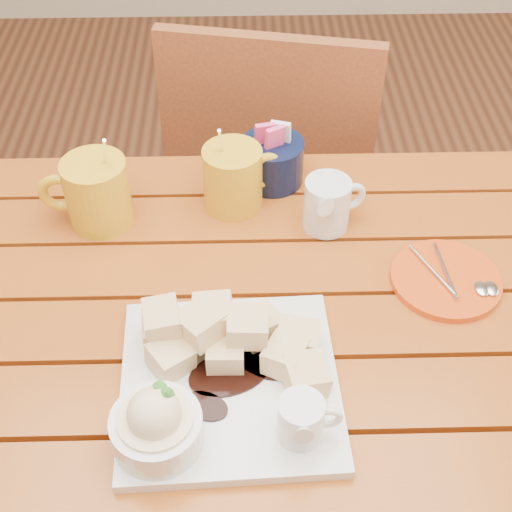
{
  "coord_description": "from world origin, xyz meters",
  "views": [
    {
      "loc": [
        0.02,
        -0.64,
        1.51
      ],
      "look_at": [
        0.04,
        0.07,
        0.82
      ],
      "focal_mm": 50.0,
      "sensor_mm": 36.0,
      "label": 1
    }
  ],
  "objects_px": {
    "coffee_mug_left": "(95,192)",
    "chair_far": "(274,176)",
    "coffee_mug_right": "(235,177)",
    "dessert_plate": "(215,381)",
    "table": "(231,373)",
    "orange_saucer": "(447,280)"
  },
  "relations": [
    {
      "from": "dessert_plate",
      "to": "chair_far",
      "type": "bearing_deg",
      "value": 81.72
    },
    {
      "from": "table",
      "to": "coffee_mug_right",
      "type": "xyz_separation_m",
      "value": [
        0.01,
        0.26,
        0.16
      ]
    },
    {
      "from": "coffee_mug_left",
      "to": "coffee_mug_right",
      "type": "height_order",
      "value": "coffee_mug_left"
    },
    {
      "from": "table",
      "to": "chair_far",
      "type": "height_order",
      "value": "chair_far"
    },
    {
      "from": "coffee_mug_left",
      "to": "chair_far",
      "type": "distance_m",
      "value": 0.6
    },
    {
      "from": "coffee_mug_right",
      "to": "orange_saucer",
      "type": "height_order",
      "value": "coffee_mug_right"
    },
    {
      "from": "coffee_mug_left",
      "to": "orange_saucer",
      "type": "distance_m",
      "value": 0.55
    },
    {
      "from": "table",
      "to": "orange_saucer",
      "type": "relative_size",
      "value": 7.43
    },
    {
      "from": "table",
      "to": "chair_far",
      "type": "relative_size",
      "value": 1.33
    },
    {
      "from": "table",
      "to": "chair_far",
      "type": "distance_m",
      "value": 0.67
    },
    {
      "from": "table",
      "to": "coffee_mug_left",
      "type": "relative_size",
      "value": 7.13
    },
    {
      "from": "table",
      "to": "coffee_mug_right",
      "type": "distance_m",
      "value": 0.31
    },
    {
      "from": "chair_far",
      "to": "dessert_plate",
      "type": "bearing_deg",
      "value": 93.15
    },
    {
      "from": "dessert_plate",
      "to": "coffee_mug_right",
      "type": "height_order",
      "value": "coffee_mug_right"
    },
    {
      "from": "coffee_mug_left",
      "to": "table",
      "type": "bearing_deg",
      "value": -47.1
    },
    {
      "from": "coffee_mug_left",
      "to": "orange_saucer",
      "type": "height_order",
      "value": "coffee_mug_left"
    },
    {
      "from": "orange_saucer",
      "to": "chair_far",
      "type": "xyz_separation_m",
      "value": [
        -0.22,
        0.57,
        -0.25
      ]
    },
    {
      "from": "dessert_plate",
      "to": "chair_far",
      "type": "relative_size",
      "value": 0.32
    },
    {
      "from": "coffee_mug_right",
      "to": "orange_saucer",
      "type": "distance_m",
      "value": 0.37
    },
    {
      "from": "coffee_mug_left",
      "to": "chair_far",
      "type": "height_order",
      "value": "coffee_mug_left"
    },
    {
      "from": "coffee_mug_left",
      "to": "chair_far",
      "type": "bearing_deg",
      "value": 55.09
    },
    {
      "from": "coffee_mug_right",
      "to": "chair_far",
      "type": "height_order",
      "value": "coffee_mug_right"
    }
  ]
}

